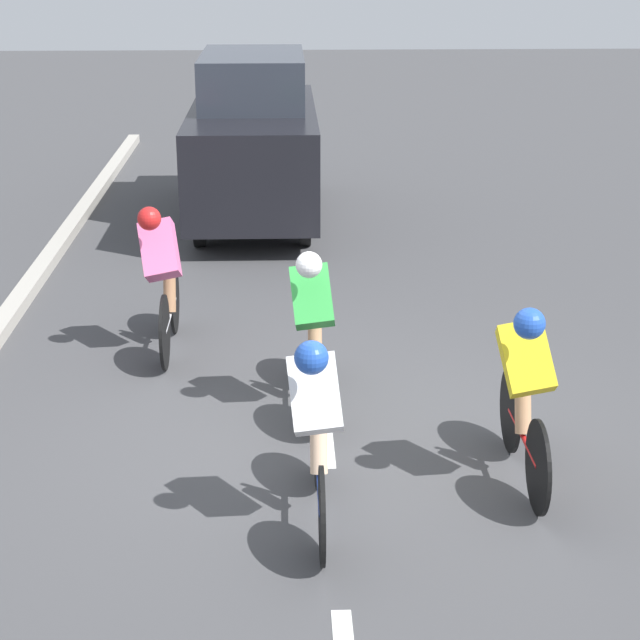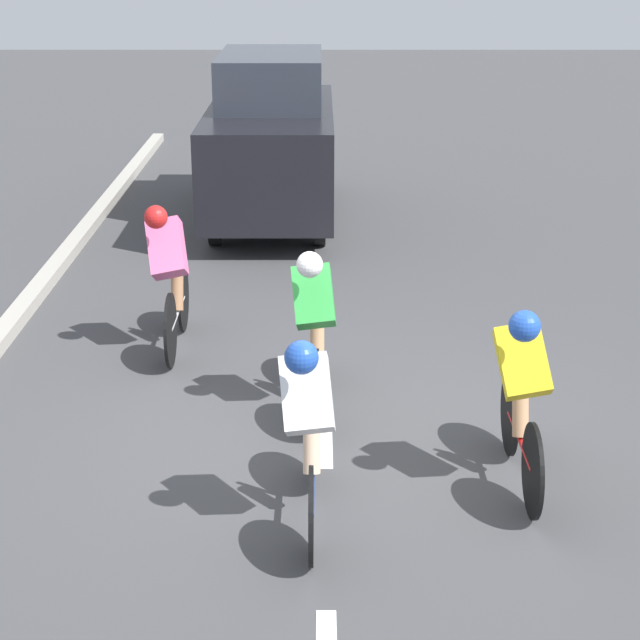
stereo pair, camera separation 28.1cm
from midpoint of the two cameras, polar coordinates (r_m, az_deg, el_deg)
name	(u,v)px [view 1 (the left image)]	position (r m, az deg, el deg)	size (l,w,h in m)	color
ground_plane	(326,438)	(8.65, -0.63, -6.35)	(60.00, 60.00, 0.00)	#424244
lane_stripe_mid	(325,428)	(8.81, -0.66, -5.80)	(0.12, 1.40, 0.01)	white
lane_stripe_far	(314,301)	(11.77, -1.03, 1.00)	(0.12, 1.40, 0.01)	white
cyclist_white	(316,425)	(7.11, -1.33, -5.61)	(0.38, 1.68, 1.45)	black
cyclist_yellow	(525,388)	(7.77, 9.87, -3.62)	(0.41, 1.63, 1.46)	black
cyclist_pink	(163,275)	(10.24, -9.15, 2.38)	(0.42, 1.68, 1.50)	black
cyclist_green	(313,325)	(8.89, -1.27, -0.28)	(0.38, 1.75, 1.46)	black
support_car	(254,139)	(15.06, -4.10, 9.60)	(1.70, 4.40, 2.27)	black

